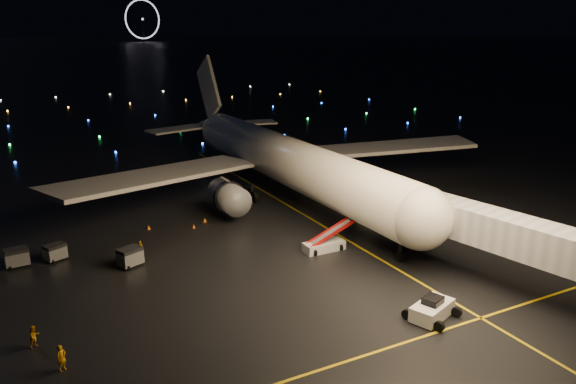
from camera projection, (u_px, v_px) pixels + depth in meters
name	position (u px, v px, depth m)	size (l,w,h in m)	color
ground	(24.00, 66.00, 299.90)	(2000.00, 2000.00, 0.00)	black
lane_centre	(315.00, 221.00, 64.13)	(0.25, 80.00, 0.02)	#CAA60A
lane_cross	(285.00, 381.00, 35.34)	(60.00, 0.25, 0.02)	#CAA60A
airliner	(275.00, 131.00, 72.55)	(59.22, 56.26, 16.78)	silver
pushback_tug	(432.00, 307.00, 42.75)	(3.74, 1.96, 1.78)	silver
belt_loader	(324.00, 237.00, 55.43)	(6.11, 1.67, 2.96)	silver
crew_a	(62.00, 358.00, 36.25)	(0.67, 0.44, 1.83)	orange
crew_b	(34.00, 337.00, 38.90)	(0.80, 0.62, 1.65)	orange
crew_c	(140.00, 248.00, 54.36)	(0.91, 0.38, 1.55)	orange
safety_cone_0	(194.00, 226.00, 61.95)	(0.39, 0.39, 0.44)	orange
safety_cone_1	(205.00, 220.00, 63.85)	(0.46, 0.46, 0.52)	orange
safety_cone_2	(149.00, 227.00, 61.59)	(0.44, 0.44, 0.50)	orange
ferris_wheel	(143.00, 21.00, 724.19)	(50.00, 4.00, 52.00)	black
taxiway_lights	(81.00, 117.00, 135.69)	(164.00, 92.00, 0.36)	black
baggage_cart_0	(130.00, 257.00, 52.01)	(2.09, 1.46, 1.78)	slate
baggage_cart_1	(17.00, 258.00, 51.94)	(2.04, 1.43, 1.74)	slate
baggage_cart_2	(55.00, 252.00, 53.34)	(1.86, 1.31, 1.59)	slate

